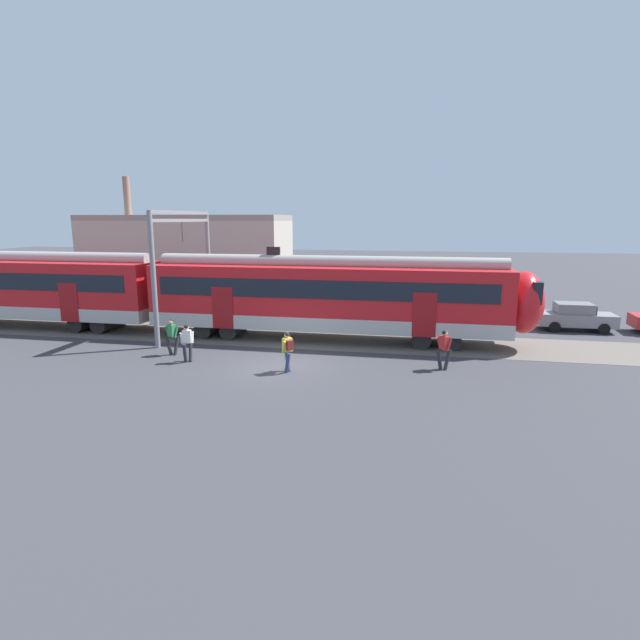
% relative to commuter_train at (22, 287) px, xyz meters
% --- Properties ---
extents(ground_plane, '(160.00, 160.00, 0.00)m').
position_rel_commuter_train_xyz_m(ground_plane, '(16.80, -5.15, -2.25)').
color(ground_plane, '#38383D').
extents(track_bed, '(80.00, 4.40, 0.01)m').
position_rel_commuter_train_xyz_m(track_bed, '(6.81, 0.01, -2.25)').
color(track_bed, '#605951').
rests_on(track_bed, ground).
extents(commuter_train, '(56.65, 3.07, 4.73)m').
position_rel_commuter_train_xyz_m(commuter_train, '(0.00, 0.00, 0.00)').
color(commuter_train, '#B7B2AD').
rests_on(commuter_train, ground).
extents(pedestrian_green, '(0.66, 0.55, 1.67)m').
position_rel_commuter_train_xyz_m(pedestrian_green, '(11.49, -4.28, -1.29)').
color(pedestrian_green, '#28282D').
rests_on(pedestrian_green, ground).
extents(pedestrian_white, '(0.54, 0.69, 1.67)m').
position_rel_commuter_train_xyz_m(pedestrian_white, '(12.69, -5.22, -1.29)').
color(pedestrian_white, '#28282D').
rests_on(pedestrian_white, ground).
extents(pedestrian_yellow, '(0.51, 0.67, 1.67)m').
position_rel_commuter_train_xyz_m(pedestrian_yellow, '(17.34, -5.81, -1.26)').
color(pedestrian_yellow, navy).
rests_on(pedestrian_yellow, ground).
extents(pedestrian_red, '(0.70, 0.47, 1.67)m').
position_rel_commuter_train_xyz_m(pedestrian_red, '(23.55, -4.24, -1.29)').
color(pedestrian_red, '#28282D').
rests_on(pedestrian_red, ground).
extents(parked_car_grey, '(4.02, 1.79, 1.54)m').
position_rel_commuter_train_xyz_m(parked_car_grey, '(31.11, 4.81, -1.47)').
color(parked_car_grey, gray).
rests_on(parked_car_grey, ground).
extents(catenary_gantry, '(0.24, 6.64, 6.53)m').
position_rel_commuter_train_xyz_m(catenary_gantry, '(10.15, 0.01, 2.06)').
color(catenary_gantry, gray).
rests_on(catenary_gantry, ground).
extents(background_building, '(15.03, 5.00, 9.20)m').
position_rel_commuter_train_xyz_m(background_building, '(5.46, 9.96, 0.95)').
color(background_building, '#B2A899').
rests_on(background_building, ground).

